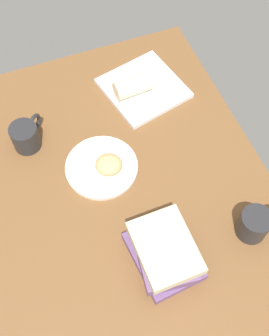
% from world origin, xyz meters
% --- Properties ---
extents(dining_table, '(1.10, 0.90, 0.04)m').
position_xyz_m(dining_table, '(0.00, 0.00, 0.02)').
color(dining_table, brown).
rests_on(dining_table, ground).
extents(round_plate, '(0.22, 0.22, 0.01)m').
position_xyz_m(round_plate, '(-0.06, -0.02, 0.05)').
color(round_plate, silver).
rests_on(round_plate, dining_table).
extents(scone_pastry, '(0.10, 0.10, 0.04)m').
position_xyz_m(scone_pastry, '(-0.05, -0.00, 0.08)').
color(scone_pastry, tan).
rests_on(scone_pastry, round_plate).
extents(square_plate, '(0.29, 0.29, 0.02)m').
position_xyz_m(square_plate, '(-0.31, 0.21, 0.05)').
color(square_plate, white).
rests_on(square_plate, dining_table).
extents(sauce_cup, '(0.05, 0.05, 0.03)m').
position_xyz_m(sauce_cup, '(-0.32, 0.27, 0.07)').
color(sauce_cup, silver).
rests_on(sauce_cup, square_plate).
extents(breakfast_wrap, '(0.07, 0.13, 0.06)m').
position_xyz_m(breakfast_wrap, '(-0.30, 0.17, 0.09)').
color(breakfast_wrap, beige).
rests_on(breakfast_wrap, square_plate).
extents(book_stack, '(0.22, 0.17, 0.10)m').
position_xyz_m(book_stack, '(0.27, 0.05, 0.09)').
color(book_stack, '#6B4C7A').
rests_on(book_stack, dining_table).
extents(coffee_mug, '(0.09, 0.13, 0.09)m').
position_xyz_m(coffee_mug, '(0.28, 0.31, 0.09)').
color(coffee_mug, '#262628').
rests_on(coffee_mug, dining_table).
extents(second_mug, '(0.11, 0.11, 0.09)m').
position_xyz_m(second_mug, '(-0.23, -0.21, 0.08)').
color(second_mug, '#262628').
rests_on(second_mug, dining_table).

